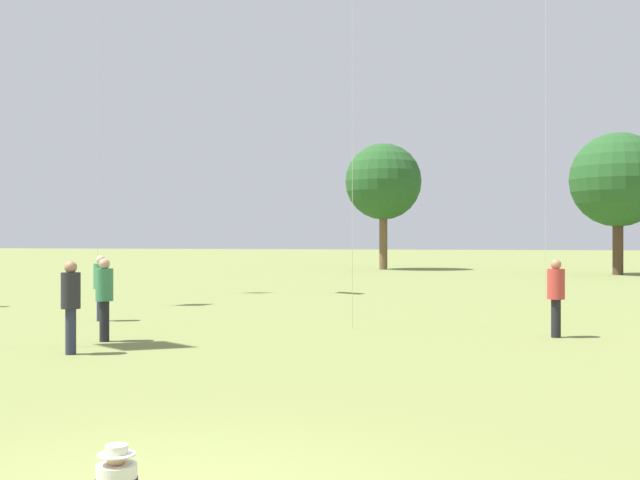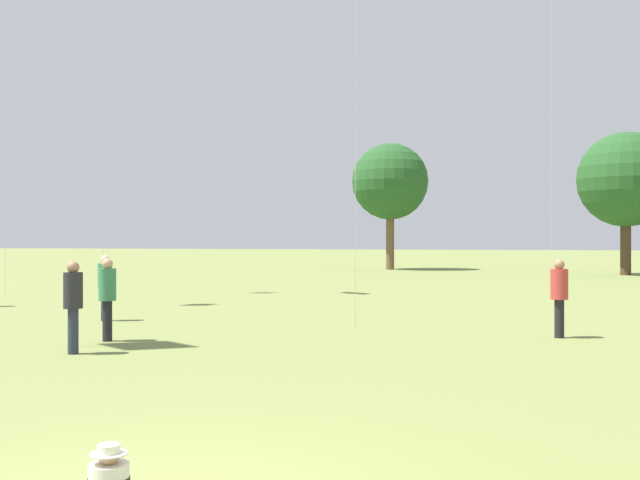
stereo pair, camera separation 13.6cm
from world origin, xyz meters
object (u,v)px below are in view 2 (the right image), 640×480
at_px(person_standing_2, 559,291).
at_px(person_standing_4, 107,292).
at_px(person_standing_0, 105,282).
at_px(person_standing_1, 73,298).
at_px(distant_tree_0, 626,180).
at_px(distant_tree_1, 390,182).

relative_size(person_standing_2, person_standing_4, 0.98).
bearing_deg(person_standing_0, person_standing_1, -165.28).
relative_size(person_standing_1, person_standing_4, 1.00).
xyz_separation_m(person_standing_4, distant_tree_0, (15.27, 34.30, 4.75)).
xyz_separation_m(person_standing_1, person_standing_2, (9.17, 4.73, -0.03)).
height_order(person_standing_0, person_standing_1, person_standing_1).
bearing_deg(person_standing_0, distant_tree_0, -39.48).
height_order(person_standing_0, person_standing_2, person_standing_0).
distance_m(person_standing_0, distant_tree_1, 35.96).
relative_size(person_standing_1, distant_tree_0, 0.20).
bearing_deg(distant_tree_0, person_standing_4, -113.99).
distance_m(distant_tree_0, distant_tree_1, 15.98).
xyz_separation_m(person_standing_1, person_standing_4, (-0.30, 1.77, -0.00)).
bearing_deg(person_standing_2, distant_tree_1, 42.51).
relative_size(person_standing_4, distant_tree_1, 0.20).
bearing_deg(distant_tree_1, person_standing_1, -89.62).
xyz_separation_m(person_standing_0, distant_tree_1, (2.19, 35.50, 5.28)).
distance_m(person_standing_0, person_standing_1, 5.91).
distance_m(person_standing_1, distant_tree_0, 39.34).
relative_size(distant_tree_0, distant_tree_1, 0.96).
bearing_deg(person_standing_1, distant_tree_1, -79.25).
height_order(person_standing_2, distant_tree_0, distant_tree_0).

